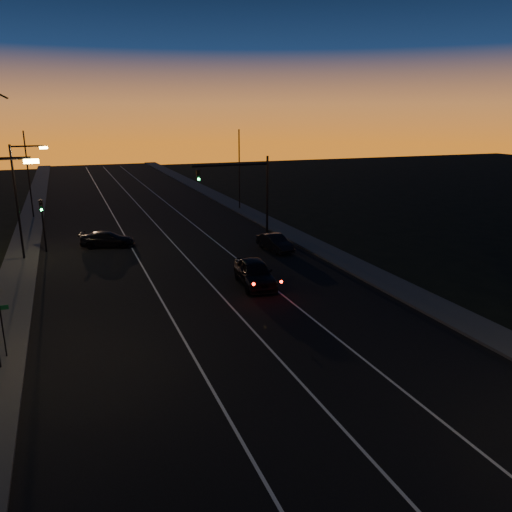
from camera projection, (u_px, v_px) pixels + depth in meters
name	position (u px, v px, depth m)	size (l,w,h in m)	color
road	(194.00, 274.00, 34.00)	(20.00, 170.00, 0.01)	black
sidewalk_left	(13.00, 294.00, 30.10)	(2.40, 170.00, 0.16)	#3E3E3B
sidewalk_right	(338.00, 257.00, 37.86)	(2.40, 170.00, 0.16)	#3E3E3B
lane_stripe_left	(150.00, 279.00, 32.96)	(0.12, 160.00, 0.01)	silver
lane_stripe_mid	(201.00, 274.00, 34.17)	(0.12, 160.00, 0.01)	silver
lane_stripe_right	(249.00, 268.00, 35.38)	(0.12, 160.00, 0.01)	silver
streetlight_left_far	(20.00, 193.00, 36.11)	(2.55, 0.26, 8.50)	black
street_sign	(2.00, 325.00, 21.73)	(0.70, 0.06, 2.60)	black
signal_mast	(243.00, 182.00, 44.15)	(7.10, 0.41, 7.00)	black
signal_post	(42.00, 216.00, 38.90)	(0.28, 0.37, 4.20)	black
far_pole_left	(29.00, 175.00, 51.43)	(0.14, 0.14, 9.00)	black
far_pole_right	(239.00, 170.00, 56.35)	(0.14, 0.14, 9.00)	black
lead_car	(255.00, 273.00, 31.65)	(2.49, 5.62, 1.67)	black
right_car	(275.00, 243.00, 39.87)	(1.84, 4.08, 1.30)	black
cross_car	(108.00, 239.00, 41.04)	(4.67, 2.84, 1.27)	black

